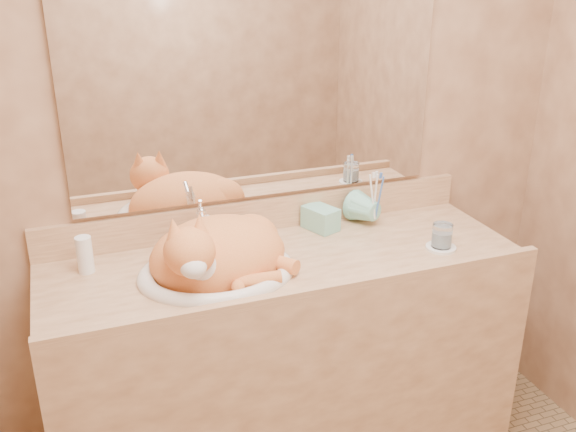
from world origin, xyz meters
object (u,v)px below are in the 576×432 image
object	(u,v)px
sink_basin	(216,252)
vanity_counter	(286,366)
toothbrush_cup	(375,213)
water_glass	(442,235)
soap_dispenser	(334,210)
cat	(216,250)

from	to	relation	value
sink_basin	vanity_counter	bearing A→B (deg)	17.21
toothbrush_cup	water_glass	size ratio (longest dim) A/B	1.46
vanity_counter	soap_dispenser	size ratio (longest dim) A/B	8.38
cat	soap_dispenser	world-z (taller)	cat
vanity_counter	cat	size ratio (longest dim) A/B	3.56
vanity_counter	sink_basin	world-z (taller)	sink_basin
cat	sink_basin	bearing A→B (deg)	-106.59
vanity_counter	cat	distance (m)	0.56
vanity_counter	water_glass	xyz separation A→B (m)	(0.53, -0.11, 0.48)
cat	water_glass	size ratio (longest dim) A/B	5.50
soap_dispenser	toothbrush_cup	bearing A→B (deg)	-20.10
cat	vanity_counter	bearing A→B (deg)	-2.71
water_glass	vanity_counter	bearing A→B (deg)	168.50
sink_basin	water_glass	xyz separation A→B (m)	(0.77, -0.09, -0.03)
toothbrush_cup	vanity_counter	bearing A→B (deg)	-160.98
toothbrush_cup	water_glass	xyz separation A→B (m)	(0.13, -0.25, -0.00)
cat	toothbrush_cup	world-z (taller)	cat
cat	water_glass	xyz separation A→B (m)	(0.77, -0.10, -0.03)
sink_basin	soap_dispenser	xyz separation A→B (m)	(0.47, 0.15, 0.02)
sink_basin	cat	bearing A→B (deg)	90.60
water_glass	cat	bearing A→B (deg)	172.62
cat	soap_dispenser	xyz separation A→B (m)	(0.47, 0.14, 0.02)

